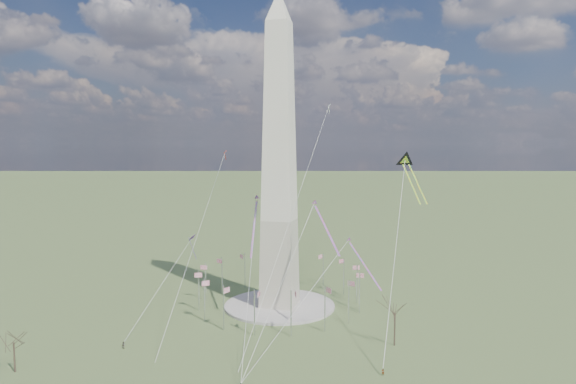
% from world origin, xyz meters
% --- Properties ---
extents(ground, '(2000.00, 2000.00, 0.00)m').
position_xyz_m(ground, '(0.00, 0.00, 0.00)').
color(ground, '#3B5128').
rests_on(ground, ground).
extents(plaza, '(36.00, 36.00, 0.80)m').
position_xyz_m(plaza, '(0.00, 0.00, 0.40)').
color(plaza, '#A49C96').
rests_on(plaza, ground).
extents(washington_monument, '(15.56, 15.56, 100.00)m').
position_xyz_m(washington_monument, '(0.00, 0.00, 47.95)').
color(washington_monument, '#B6AE99').
rests_on(washington_monument, plaza).
extents(flagpole_ring, '(54.40, 54.40, 13.00)m').
position_xyz_m(flagpole_ring, '(-0.00, -0.00, 7.27)').
color(flagpole_ring, silver).
rests_on(flagpole_ring, ground).
extents(tree_near, '(7.57, 7.57, 13.25)m').
position_xyz_m(tree_near, '(38.02, -23.60, 9.45)').
color(tree_near, '#443429').
rests_on(tree_near, ground).
extents(tree_far, '(6.09, 6.09, 10.66)m').
position_xyz_m(tree_far, '(-46.96, -61.97, 7.59)').
color(tree_far, '#443429').
rests_on(tree_far, ground).
extents(person_east, '(0.67, 0.52, 1.64)m').
position_xyz_m(person_east, '(36.35, -42.16, 0.82)').
color(person_east, gray).
rests_on(person_east, ground).
extents(person_west, '(1.08, 0.97, 1.84)m').
position_xyz_m(person_west, '(-30.18, -43.30, 0.92)').
color(person_west, gray).
rests_on(person_west, ground).
extents(kite_delta_black, '(10.85, 18.58, 15.24)m').
position_xyz_m(kite_delta_black, '(39.17, 10.26, 46.91)').
color(kite_delta_black, black).
rests_on(kite_delta_black, ground).
extents(kite_diamond_purple, '(1.88, 2.87, 8.72)m').
position_xyz_m(kite_diamond_purple, '(-31.02, 0.81, 20.37)').
color(kite_diamond_purple, '#4E1C82').
rests_on(kite_diamond_purple, ground).
extents(kite_streamer_left, '(11.30, 16.79, 13.17)m').
position_xyz_m(kite_streamer_left, '(16.99, -14.67, 31.05)').
color(kite_streamer_left, red).
rests_on(kite_streamer_left, ground).
extents(kite_streamer_mid, '(7.04, 23.67, 16.50)m').
position_xyz_m(kite_streamer_mid, '(-7.32, -2.86, 29.81)').
color(kite_streamer_mid, red).
rests_on(kite_streamer_mid, ground).
extents(kite_streamer_right, '(13.27, 15.84, 13.39)m').
position_xyz_m(kite_streamer_right, '(25.32, 6.13, 16.45)').
color(kite_streamer_right, red).
rests_on(kite_streamer_right, ground).
extents(kite_small_red, '(1.02, 1.65, 3.97)m').
position_xyz_m(kite_small_red, '(-34.81, 41.59, 49.21)').
color(kite_small_red, red).
rests_on(kite_small_red, ground).
extents(kite_small_white, '(1.40, 1.42, 4.07)m').
position_xyz_m(kite_small_white, '(7.77, 46.31, 67.88)').
color(kite_small_white, silver).
rests_on(kite_small_white, ground).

